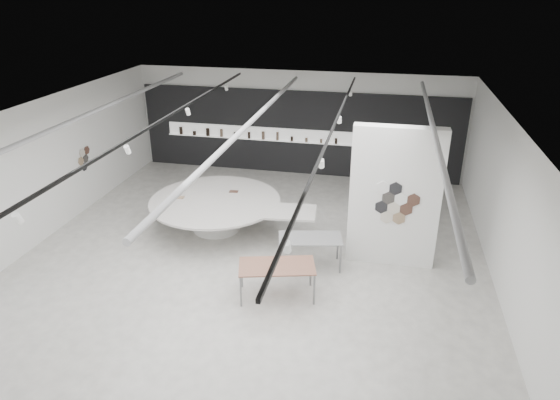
% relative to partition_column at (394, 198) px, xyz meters
% --- Properties ---
extents(room, '(12.02, 14.02, 3.82)m').
position_rel_partition_column_xyz_m(room, '(-3.59, -1.00, 0.27)').
color(room, beige).
rests_on(room, ground).
extents(back_wall_display, '(11.80, 0.27, 3.10)m').
position_rel_partition_column_xyz_m(back_wall_display, '(-3.59, 5.94, -0.26)').
color(back_wall_display, black).
rests_on(back_wall_display, ground).
extents(partition_column, '(2.20, 0.38, 3.60)m').
position_rel_partition_column_xyz_m(partition_column, '(0.00, 0.00, 0.00)').
color(partition_column, white).
rests_on(partition_column, ground).
extents(display_island, '(5.03, 4.07, 0.96)m').
position_rel_partition_column_xyz_m(display_island, '(-4.88, 0.80, -1.18)').
color(display_island, white).
rests_on(display_island, ground).
extents(sample_table_wood, '(1.88, 1.26, 0.80)m').
position_rel_partition_column_xyz_m(sample_table_wood, '(-2.50, -2.12, -1.05)').
color(sample_table_wood, '#8A5947').
rests_on(sample_table_wood, ground).
extents(sample_table_stone, '(1.70, 1.09, 0.81)m').
position_rel_partition_column_xyz_m(sample_table_stone, '(-1.97, -0.65, -1.06)').
color(sample_table_stone, gray).
rests_on(sample_table_stone, ground).
extents(kitchen_counter, '(1.72, 0.68, 1.36)m').
position_rel_partition_column_xyz_m(kitchen_counter, '(0.11, 5.54, -1.31)').
color(kitchen_counter, white).
rests_on(kitchen_counter, ground).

